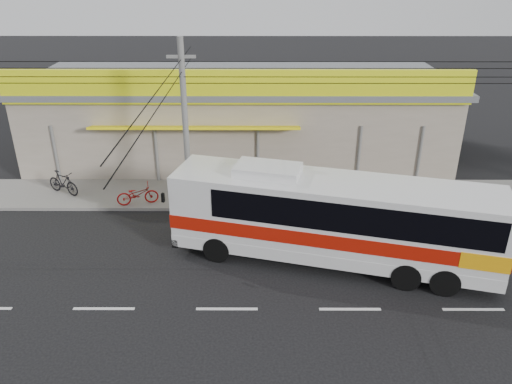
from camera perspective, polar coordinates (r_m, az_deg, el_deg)
ground at (r=18.67m, az=-2.92°, el=-8.44°), size 120.00×120.00×0.00m
sidewalk at (r=23.86m, az=-2.21°, el=-0.28°), size 30.00×3.20×0.15m
lane_markings at (r=16.65m, az=-3.35°, el=-13.21°), size 50.00×0.12×0.01m
storefront_building at (r=28.24m, az=-1.86°, el=8.67°), size 22.60×9.20×5.70m
coach_bus at (r=18.18m, az=9.34°, el=-2.70°), size 11.93×5.36×3.60m
motorbike_red at (r=23.18m, az=-13.39°, el=-0.25°), size 1.96×1.09×0.97m
motorbike_dark at (r=25.24m, az=-21.19°, el=1.00°), size 1.90×1.37×1.13m
utility_pole at (r=20.35m, az=-8.45°, el=13.47°), size 34.00×14.00×7.62m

